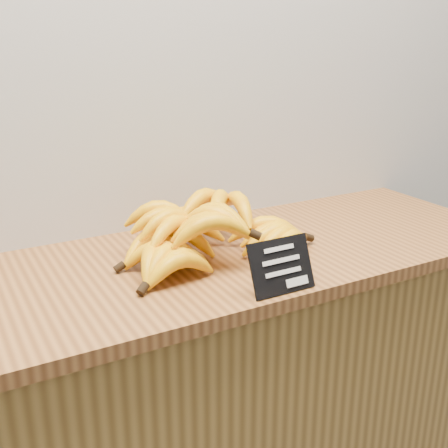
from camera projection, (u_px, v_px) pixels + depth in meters
counter at (215, 426)px, 1.45m from camera, size 1.54×0.50×0.90m
counter_top at (214, 261)px, 1.30m from camera, size 1.53×0.54×0.03m
chalkboard_sign at (281, 266)px, 1.10m from camera, size 0.14×0.05×0.10m
banana_pile at (201, 232)px, 1.27m from camera, size 0.48×0.40×0.13m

